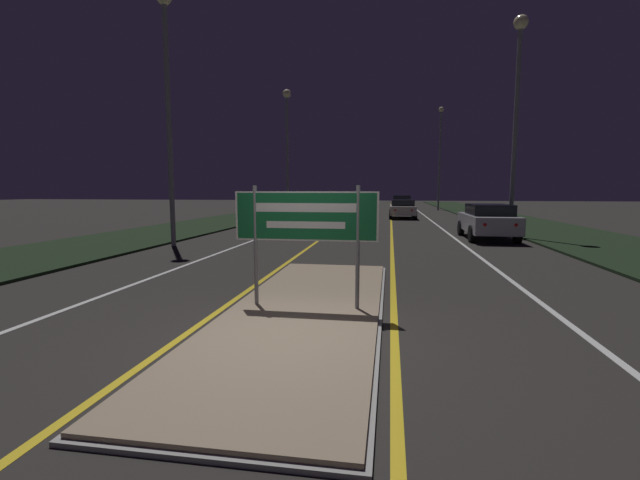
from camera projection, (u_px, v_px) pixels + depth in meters
The scene contains 19 objects.
ground_plane at pixel (286, 340), 5.98m from camera, with size 160.00×160.00×0.00m, color #282623.
median_island at pixel (306, 309), 7.37m from camera, with size 2.62×8.37×0.10m.
verge_left at pixel (216, 222), 27.10m from camera, with size 5.00×100.00×0.08m.
verge_right at pixel (535, 227), 24.05m from camera, with size 5.00×100.00×0.08m.
centre_line_yellow_left at pixel (349, 219), 30.72m from camera, with size 0.12×70.00×0.01m.
centre_line_yellow_right at pixel (391, 220), 30.24m from camera, with size 0.12×70.00×0.01m.
lane_line_white_left at pixel (312, 219), 31.16m from camera, with size 0.12×70.00×0.01m.
lane_line_white_right at pixel (430, 220), 29.81m from camera, with size 0.12×70.00×0.01m.
edge_line_white_left at pixel (272, 218), 31.64m from camera, with size 0.10×70.00×0.01m.
edge_line_white_right at pixel (475, 220), 29.33m from camera, with size 0.10×70.00×0.01m.
highway_sign at pixel (306, 221), 7.19m from camera, with size 2.45×0.07×2.07m.
streetlight_left_near at pixel (167, 81), 15.32m from camera, with size 0.55×0.55×9.10m.
streetlight_left_far at pixel (287, 130), 31.45m from camera, with size 0.60×0.60×9.38m.
streetlight_right_near at pixel (517, 89), 17.90m from camera, with size 0.59×0.59×9.25m.
streetlight_right_far at pixel (440, 146), 43.39m from camera, with size 0.52×0.52×10.40m.
car_receding_0 at pixel (488, 220), 18.13m from camera, with size 1.94×4.48×1.49m.
car_receding_1 at pixel (403, 208), 31.54m from camera, with size 1.95×4.59×1.37m.
car_receding_2 at pixel (401, 203), 41.98m from camera, with size 1.99×4.17×1.56m.
car_approaching_0 at pixel (306, 218), 20.23m from camera, with size 1.92×4.50×1.49m.
Camera 1 is at (1.40, -5.62, 2.09)m, focal length 24.00 mm.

